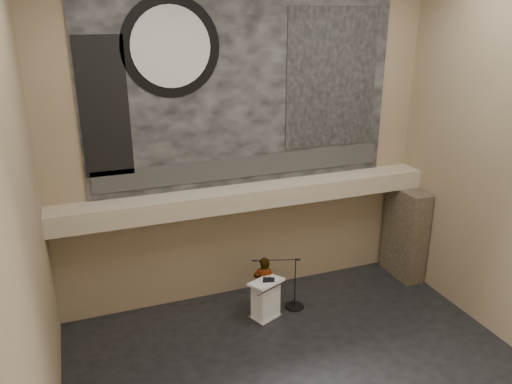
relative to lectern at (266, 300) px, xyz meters
name	(u,v)px	position (x,y,z in m)	size (l,w,h in m)	color
floor	(308,378)	(0.03, -2.41, -0.55)	(10.00, 10.00, 0.00)	black
wall_back	(245,144)	(0.03, 1.59, 3.70)	(10.00, 0.02, 8.50)	#857655
wall_front	(472,305)	(0.03, -6.41, 3.70)	(10.00, 0.02, 8.50)	#857655
wall_left	(25,233)	(-4.97, -2.41, 3.70)	(0.02, 8.00, 8.50)	#857655
soffit	(251,196)	(0.03, 1.19, 2.40)	(10.00, 0.80, 0.50)	tan
sprinkler_left	(191,215)	(-1.57, 1.14, 2.12)	(0.04, 0.04, 0.06)	#B2893D
sprinkler_right	(317,198)	(1.93, 1.14, 2.12)	(0.04, 0.04, 0.06)	#B2893D
banner	(245,87)	(0.03, 1.56, 5.15)	(8.00, 0.05, 5.00)	black
banner_text_strip	(246,167)	(0.03, 1.52, 3.10)	(7.76, 0.02, 0.55)	#2A2A2A
banner_clock_rim	(171,47)	(-1.77, 1.52, 6.15)	(2.30, 2.30, 0.02)	black
banner_clock_face	(171,47)	(-1.77, 1.50, 6.15)	(1.84, 1.84, 0.02)	silver
banner_building_print	(332,79)	(2.43, 1.52, 5.25)	(2.60, 0.02, 3.60)	black
banner_brick_print	(104,108)	(-3.37, 1.52, 4.85)	(1.10, 0.02, 3.20)	black
stone_pier	(405,233)	(4.68, 0.74, 0.80)	(0.60, 1.40, 2.70)	#3D3225
lectern	(266,300)	(0.00, 0.00, 0.00)	(0.97, 0.84, 1.14)	silver
binder	(269,280)	(0.07, -0.03, 0.56)	(0.29, 0.24, 0.04)	black
papers	(264,281)	(-0.06, -0.01, 0.55)	(0.20, 0.27, 0.01)	silver
speaker_person	(264,284)	(0.10, 0.39, 0.22)	(0.56, 0.37, 1.54)	silver
mic_stand	(293,300)	(0.88, 0.23, -0.34)	(1.34, 0.61, 1.45)	black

